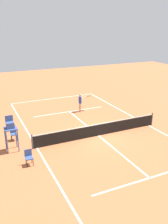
# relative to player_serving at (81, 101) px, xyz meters

# --- Properties ---
(ground_plane) EXTENTS (60.00, 60.00, 0.00)m
(ground_plane) POSITION_rel_player_serving_xyz_m (1.02, 5.59, -1.06)
(ground_plane) COLOR #B76038
(court_lines) EXTENTS (9.53, 21.73, 0.01)m
(court_lines) POSITION_rel_player_serving_xyz_m (1.02, 5.59, -1.06)
(court_lines) COLOR white
(court_lines) RESTS_ON ground
(tennis_net) EXTENTS (10.13, 0.10, 1.07)m
(tennis_net) POSITION_rel_player_serving_xyz_m (1.02, 5.59, -0.57)
(tennis_net) COLOR #4C4C51
(tennis_net) RESTS_ON ground
(player_serving) EXTENTS (1.34, 0.47, 1.78)m
(player_serving) POSITION_rel_player_serving_xyz_m (0.00, 0.00, 0.00)
(player_serving) COLOR #D8A884
(player_serving) RESTS_ON ground
(tennis_ball) EXTENTS (0.07, 0.07, 0.07)m
(tennis_ball) POSITION_rel_player_serving_xyz_m (1.40, 2.42, -1.03)
(tennis_ball) COLOR #CCE033
(tennis_ball) RESTS_ON ground
(umpire_chair) EXTENTS (0.80, 0.80, 2.41)m
(umpire_chair) POSITION_rel_player_serving_xyz_m (7.28, 5.17, 0.54)
(umpire_chair) COLOR #38518C
(umpire_chair) RESTS_ON ground
(courtside_chair_near) EXTENTS (0.44, 0.46, 0.95)m
(courtside_chair_near) POSITION_rel_player_serving_xyz_m (6.67, 7.42, -0.53)
(courtside_chair_near) COLOR #262626
(courtside_chair_near) RESTS_ON ground
(courtside_chair_mid) EXTENTS (0.44, 0.46, 0.95)m
(courtside_chair_mid) POSITION_rel_player_serving_xyz_m (6.93, 3.64, -0.53)
(courtside_chair_mid) COLOR #262626
(courtside_chair_mid) RESTS_ON ground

